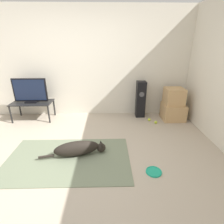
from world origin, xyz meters
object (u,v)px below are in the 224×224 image
at_px(dog, 79,148).
at_px(frisbee, 154,172).
at_px(tennis_ball_by_boxes, 149,119).
at_px(tv_stand, 32,104).
at_px(cardboard_box_lower, 173,112).
at_px(tennis_ball_near_speaker, 156,122).
at_px(cardboard_box_upper, 174,96).
at_px(tv, 30,91).
at_px(floor_speaker, 141,99).

distance_m(dog, frisbee, 1.24).
relative_size(frisbee, tennis_ball_by_boxes, 3.51).
bearing_deg(tv_stand, tennis_ball_by_boxes, -3.72).
bearing_deg(cardboard_box_lower, tennis_ball_near_speaker, -152.46).
xyz_separation_m(cardboard_box_lower, tv_stand, (-3.38, 0.10, 0.19)).
distance_m(frisbee, tennis_ball_by_boxes, 1.82).
relative_size(frisbee, tv_stand, 0.25).
xyz_separation_m(dog, cardboard_box_upper, (2.05, 1.44, 0.45)).
distance_m(cardboard_box_upper, tennis_ball_by_boxes, 0.79).
bearing_deg(tv_stand, cardboard_box_lower, -1.64).
relative_size(cardboard_box_lower, tv_stand, 0.55).
relative_size(frisbee, tennis_ball_near_speaker, 3.51).
bearing_deg(tv, tennis_ball_near_speaker, -6.75).
relative_size(cardboard_box_lower, cardboard_box_upper, 1.20).
bearing_deg(tennis_ball_near_speaker, cardboard_box_upper, 30.05).
distance_m(tv, tennis_ball_near_speaker, 3.01).
distance_m(dog, tennis_ball_near_speaker, 1.99).
height_order(frisbee, tennis_ball_by_boxes, tennis_ball_by_boxes).
height_order(frisbee, cardboard_box_upper, cardboard_box_upper).
bearing_deg(frisbee, floor_speaker, 85.84).
height_order(cardboard_box_upper, tv, tv).
bearing_deg(cardboard_box_upper, tv, 178.57).
bearing_deg(floor_speaker, cardboard_box_upper, -14.32).
relative_size(frisbee, cardboard_box_lower, 0.45).
bearing_deg(dog, tennis_ball_by_boxes, 42.00).
relative_size(dog, tv, 1.39).
relative_size(cardboard_box_lower, floor_speaker, 0.57).
xyz_separation_m(dog, cardboard_box_lower, (2.07, 1.42, 0.06)).
bearing_deg(cardboard_box_upper, frisbee, -115.57).
height_order(cardboard_box_lower, cardboard_box_upper, cardboard_box_upper).
bearing_deg(tennis_ball_near_speaker, frisbee, -105.50).
height_order(cardboard_box_upper, floor_speaker, floor_speaker).
xyz_separation_m(tv, tennis_ball_by_boxes, (2.80, -0.18, -0.68)).
xyz_separation_m(dog, frisbee, (1.15, -0.44, -0.12)).
xyz_separation_m(dog, tv, (-1.31, 1.52, 0.58)).
distance_m(dog, cardboard_box_upper, 2.55).
xyz_separation_m(floor_speaker, tv, (-2.62, -0.11, 0.27)).
distance_m(frisbee, cardboard_box_upper, 2.16).
bearing_deg(tv_stand, tv, 90.00).
distance_m(dog, tennis_ball_by_boxes, 2.00).
relative_size(dog, cardboard_box_lower, 2.11).
relative_size(cardboard_box_lower, tv, 0.66).
bearing_deg(cardboard_box_upper, tennis_ball_near_speaker, -149.95).
bearing_deg(tennis_ball_near_speaker, dog, -143.67).
distance_m(cardboard_box_lower, tv, 3.43).
xyz_separation_m(frisbee, cardboard_box_upper, (0.90, 1.88, 0.57)).
height_order(frisbee, tennis_ball_near_speaker, tennis_ball_near_speaker).
bearing_deg(tv, tennis_ball_by_boxes, -3.77).
bearing_deg(dog, frisbee, -21.10).
distance_m(cardboard_box_lower, cardboard_box_upper, 0.39).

